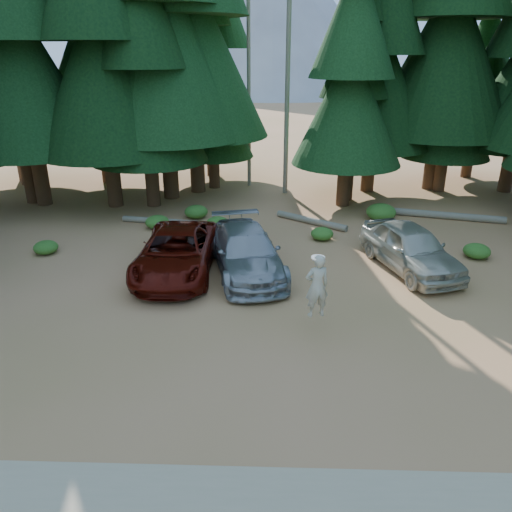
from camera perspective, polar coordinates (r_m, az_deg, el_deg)
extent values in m
plane|color=olive|center=(13.83, 1.26, -8.80)|extent=(160.00, 160.00, 0.00)
cylinder|color=#6F6659|center=(26.34, 3.63, 19.93)|extent=(0.24, 0.24, 12.00)
cylinder|color=#6F6659|center=(27.92, -0.82, 18.06)|extent=(0.20, 0.20, 10.00)
cone|color=gray|center=(97.04, 2.02, 26.59)|extent=(44.00, 44.00, 28.00)
cone|color=gray|center=(107.15, -2.70, 24.06)|extent=(36.00, 36.00, 20.00)
imported|color=#510D06|center=(17.34, -9.03, 0.46)|extent=(2.50, 5.41, 1.50)
imported|color=#9B9EA3|center=(17.13, -1.07, 0.49)|extent=(3.26, 5.58, 1.52)
imported|color=beige|center=(18.16, 17.27, 0.89)|extent=(3.23, 5.05, 1.60)
imported|color=beige|center=(13.40, 6.97, -3.42)|extent=(0.75, 0.59, 1.79)
cylinder|color=white|center=(13.11, 7.12, -0.17)|extent=(0.36, 0.36, 0.04)
cylinder|color=#6F6659|center=(22.56, -10.66, 3.93)|extent=(3.69, 0.89, 0.26)
cylinder|color=#6F6659|center=(22.32, 6.33, 4.02)|extent=(3.03, 2.29, 0.29)
cylinder|color=#6F6659|center=(24.44, 20.78, 4.36)|extent=(5.06, 1.62, 0.33)
ellipsoid|color=#31651E|center=(22.02, -11.22, 3.83)|extent=(1.02, 1.02, 0.56)
ellipsoid|color=#31651E|center=(23.13, -6.86, 5.05)|extent=(1.06, 1.06, 0.58)
ellipsoid|color=#31651E|center=(21.54, -4.42, 3.76)|extent=(1.00, 1.00, 0.55)
ellipsoid|color=#31651E|center=(20.48, 7.57, 2.54)|extent=(0.91, 0.91, 0.50)
ellipsoid|color=#31651E|center=(20.59, 17.09, 1.93)|extent=(1.04, 1.04, 0.57)
ellipsoid|color=#31651E|center=(23.38, 14.10, 4.90)|extent=(1.34, 1.34, 0.73)
ellipsoid|color=#31651E|center=(20.51, -22.89, 0.92)|extent=(0.90, 0.90, 0.50)
ellipsoid|color=#31651E|center=(20.23, 23.92, 0.53)|extent=(0.98, 0.98, 0.54)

